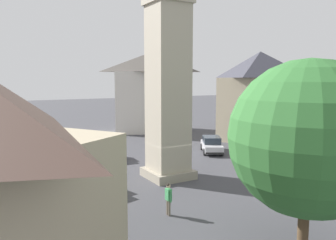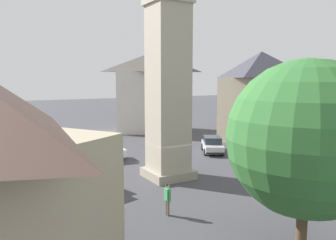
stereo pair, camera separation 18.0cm
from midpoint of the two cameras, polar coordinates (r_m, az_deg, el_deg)
The scene contains 8 objects.
ground_plane at distance 24.32m, azimuth 0.21°, elevation -9.75°, with size 200.00×200.00×0.00m, color #424247.
car_blue_kerb at distance 32.40m, azimuth 7.76°, elevation -4.21°, with size 4.42×3.51×1.53m.
car_red_corner at distance 29.45m, azimuth -11.11°, elevation -5.40°, with size 2.02×4.23×1.53m.
car_white_side at distance 20.98m, azimuth -14.00°, elevation -10.52°, with size 2.72×4.43×1.53m.
pedestrian at distance 17.55m, azimuth 0.19°, elevation -12.96°, with size 0.56×0.22×1.69m.
tree at distance 14.24m, azimuth 22.91°, elevation -2.96°, with size 6.29×6.29×7.82m.
building_terrace_right at distance 44.97m, azimuth -2.67°, elevation 4.87°, with size 9.37×11.29×10.57m.
building_corner_back at distance 39.09m, azimuth 15.65°, elevation 3.99°, with size 9.97×9.42×10.10m.
Camera 2 is at (-20.26, 11.51, 6.98)m, focal length 35.59 mm.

